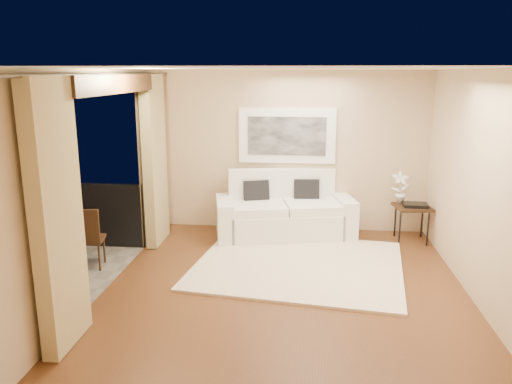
# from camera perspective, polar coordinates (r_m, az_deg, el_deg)

# --- Properties ---
(floor) EXTENTS (5.00, 5.00, 0.00)m
(floor) POSITION_cam_1_polar(r_m,az_deg,el_deg) (6.45, 3.34, -10.82)
(floor) COLOR brown
(floor) RESTS_ON ground
(room_shell) EXTENTS (5.00, 6.40, 5.00)m
(room_shell) POSITION_cam_1_polar(r_m,az_deg,el_deg) (6.33, -16.39, 11.76)
(room_shell) COLOR white
(room_shell) RESTS_ON ground
(balcony) EXTENTS (1.81, 2.60, 1.17)m
(balcony) POSITION_cam_1_polar(r_m,az_deg,el_deg) (7.29, -23.81, -7.56)
(balcony) COLOR #605B56
(balcony) RESTS_ON ground
(curtains) EXTENTS (0.16, 4.80, 2.64)m
(curtains) POSITION_cam_1_polar(r_m,az_deg,el_deg) (6.46, -15.53, 1.23)
(curtains) COLOR tan
(curtains) RESTS_ON ground
(artwork) EXTENTS (1.62, 0.07, 0.92)m
(artwork) POSITION_cam_1_polar(r_m,az_deg,el_deg) (8.41, 3.55, 6.43)
(artwork) COLOR white
(artwork) RESTS_ON room_shell
(rug) EXTENTS (3.13, 2.81, 0.04)m
(rug) POSITION_cam_1_polar(r_m,az_deg,el_deg) (7.12, 4.89, -8.26)
(rug) COLOR #F9E3C8
(rug) RESTS_ON floor
(sofa) EXTENTS (2.37, 1.39, 1.07)m
(sofa) POSITION_cam_1_polar(r_m,az_deg,el_deg) (8.30, 3.20, -2.42)
(sofa) COLOR white
(sofa) RESTS_ON floor
(side_table) EXTENTS (0.61, 0.61, 0.59)m
(side_table) POSITION_cam_1_polar(r_m,az_deg,el_deg) (8.33, 17.43, -1.91)
(side_table) COLOR #311D10
(side_table) RESTS_ON floor
(tray) EXTENTS (0.40, 0.30, 0.05)m
(tray) POSITION_cam_1_polar(r_m,az_deg,el_deg) (8.29, 17.75, -1.42)
(tray) COLOR black
(tray) RESTS_ON side_table
(orchid) EXTENTS (0.29, 0.21, 0.52)m
(orchid) POSITION_cam_1_polar(r_m,az_deg,el_deg) (8.39, 16.18, 0.53)
(orchid) COLOR white
(orchid) RESTS_ON side_table
(bistro_table) EXTENTS (0.80, 0.80, 0.75)m
(bistro_table) POSITION_cam_1_polar(r_m,az_deg,el_deg) (6.89, -24.27, -4.46)
(bistro_table) COLOR #311D10
(bistro_table) RESTS_ON balcony
(balcony_chair_far) EXTENTS (0.44, 0.44, 0.88)m
(balcony_chair_far) POSITION_cam_1_polar(r_m,az_deg,el_deg) (7.19, -18.73, -4.63)
(balcony_chair_far) COLOR #311D10
(balcony_chair_far) RESTS_ON balcony
(balcony_chair_near) EXTENTS (0.50, 0.50, 0.95)m
(balcony_chair_near) POSITION_cam_1_polar(r_m,az_deg,el_deg) (6.29, -24.22, -7.33)
(balcony_chair_near) COLOR #311D10
(balcony_chair_near) RESTS_ON balcony
(ice_bucket) EXTENTS (0.18, 0.18, 0.20)m
(ice_bucket) POSITION_cam_1_polar(r_m,az_deg,el_deg) (7.01, -25.09, -2.69)
(ice_bucket) COLOR silver
(ice_bucket) RESTS_ON bistro_table
(candle) EXTENTS (0.06, 0.06, 0.07)m
(candle) POSITION_cam_1_polar(r_m,az_deg,el_deg) (6.95, -23.50, -3.23)
(candle) COLOR #EF3A15
(candle) RESTS_ON bistro_table
(vase) EXTENTS (0.04, 0.04, 0.18)m
(vase) POSITION_cam_1_polar(r_m,az_deg,el_deg) (6.69, -25.54, -3.55)
(vase) COLOR silver
(vase) RESTS_ON bistro_table
(glass_a) EXTENTS (0.06, 0.06, 0.12)m
(glass_a) POSITION_cam_1_polar(r_m,az_deg,el_deg) (6.73, -23.50, -3.53)
(glass_a) COLOR white
(glass_a) RESTS_ON bistro_table
(glass_b) EXTENTS (0.06, 0.06, 0.12)m
(glass_b) POSITION_cam_1_polar(r_m,az_deg,el_deg) (6.75, -23.35, -3.47)
(glass_b) COLOR silver
(glass_b) RESTS_ON bistro_table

